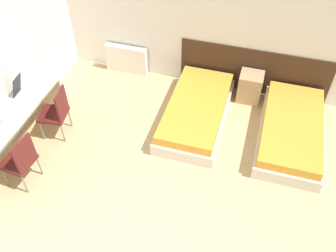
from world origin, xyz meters
TOP-DOWN VIEW (x-y plane):
  - wall_back at (0.00, 4.11)m, footprint 5.90×0.05m
  - headboard_panel at (1.02, 4.08)m, footprint 2.61×0.03m
  - bed_near_window at (0.25, 3.06)m, footprint 0.97×1.96m
  - bed_near_door at (1.79, 3.06)m, footprint 0.97×1.96m
  - nightstand at (1.02, 3.86)m, footprint 0.40×0.37m
  - radiator at (-1.34, 3.99)m, footprint 0.81×0.12m
  - desk at (-2.19, 1.62)m, footprint 0.52×2.09m
  - chair_near_laptop at (-1.77, 2.13)m, footprint 0.46×0.46m
  - chair_near_notebook at (-1.77, 1.12)m, footprint 0.44×0.44m
  - laptop at (-2.20, 2.07)m, footprint 0.37×0.24m
  - mug at (-2.17, 1.50)m, footprint 0.08×0.08m

SIDE VIEW (x-z plane):
  - bed_near_window at x=0.25m, z-range -0.01..0.36m
  - bed_near_door at x=1.79m, z-range -0.01..0.36m
  - nightstand at x=1.02m, z-range 0.00..0.53m
  - radiator at x=-1.34m, z-range 0.00..0.56m
  - headboard_panel at x=1.02m, z-range 0.00..0.88m
  - chair_near_laptop at x=-1.77m, z-range 0.04..0.92m
  - chair_near_notebook at x=-1.77m, z-range 0.04..0.92m
  - desk at x=-2.19m, z-range 0.21..0.94m
  - mug at x=-2.17m, z-range 0.73..0.82m
  - laptop at x=-2.20m, z-range 0.63..0.98m
  - wall_back at x=0.00m, z-range 0.00..2.70m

